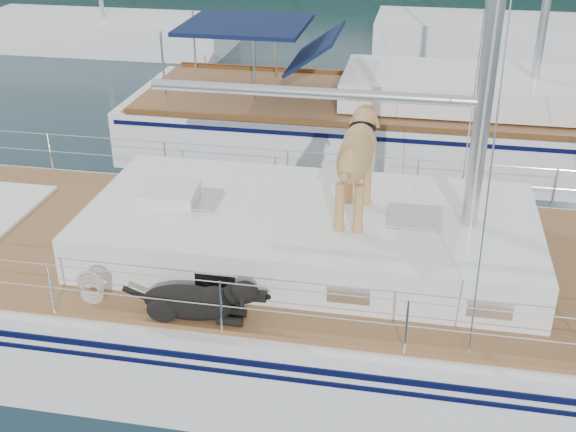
# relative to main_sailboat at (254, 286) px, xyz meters

# --- Properties ---
(ground) EXTENTS (120.00, 120.00, 0.00)m
(ground) POSITION_rel_main_sailboat_xyz_m (-0.10, 0.01, -0.69)
(ground) COLOR black
(ground) RESTS_ON ground
(main_sailboat) EXTENTS (12.00, 3.80, 14.01)m
(main_sailboat) POSITION_rel_main_sailboat_xyz_m (0.00, 0.00, 0.00)
(main_sailboat) COLOR white
(main_sailboat) RESTS_ON ground
(neighbor_sailboat) EXTENTS (11.00, 3.50, 13.30)m
(neighbor_sailboat) POSITION_rel_main_sailboat_xyz_m (1.66, 6.54, -0.06)
(neighbor_sailboat) COLOR white
(neighbor_sailboat) RESTS_ON ground
(bg_boat_west) EXTENTS (8.00, 3.00, 11.65)m
(bg_boat_west) POSITION_rel_main_sailboat_xyz_m (-8.10, 14.01, -0.24)
(bg_boat_west) COLOR white
(bg_boat_west) RESTS_ON ground
(bg_boat_center) EXTENTS (7.20, 3.00, 11.65)m
(bg_boat_center) POSITION_rel_main_sailboat_xyz_m (3.90, 16.01, -0.24)
(bg_boat_center) COLOR white
(bg_boat_center) RESTS_ON ground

